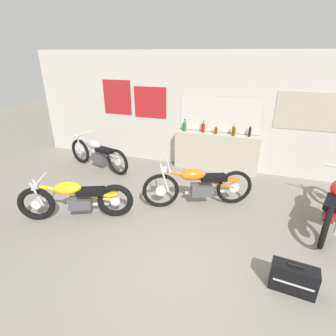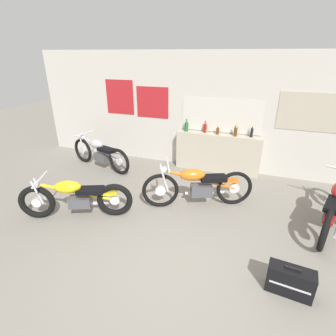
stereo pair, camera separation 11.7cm
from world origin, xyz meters
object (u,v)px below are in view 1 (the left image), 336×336
object	(u,v)px
bottle_leftmost	(185,126)
motorcycle_red	(334,202)
motorcycle_silver	(98,153)
motorcycle_yellow	(76,199)
bottle_rightmost	(250,131)
motorcycle_orange	(198,185)
bottle_right_center	(234,130)
bottle_left_center	(203,127)
bottle_center	(216,130)
hard_case_black	(293,278)

from	to	relation	value
bottle_leftmost	motorcycle_red	xyz separation A→B (m)	(3.07, -1.60, -0.66)
bottle_leftmost	motorcycle_silver	world-z (taller)	bottle_leftmost
motorcycle_silver	motorcycle_yellow	bearing A→B (deg)	-67.53
bottle_rightmost	motorcycle_orange	distance (m)	2.06
bottle_right_center	bottle_left_center	bearing A→B (deg)	174.85
bottle_left_center	motorcycle_red	world-z (taller)	bottle_left_center
bottle_left_center	bottle_right_center	world-z (taller)	bottle_right_center
motorcycle_yellow	bottle_right_center	bearing A→B (deg)	50.30
motorcycle_red	bottle_left_center	bearing A→B (deg)	147.64
bottle_leftmost	motorcycle_orange	distance (m)	2.02
bottle_left_center	bottle_right_center	bearing A→B (deg)	-5.15
bottle_center	motorcycle_red	xyz separation A→B (m)	(2.30, -1.61, -0.62)
bottle_center	bottle_rightmost	xyz separation A→B (m)	(0.77, 0.03, 0.03)
bottle_rightmost	motorcycle_yellow	distance (m)	4.04
motorcycle_orange	bottle_rightmost	bearing A→B (deg)	66.33
hard_case_black	motorcycle_red	bearing A→B (deg)	66.62
motorcycle_orange	bottle_center	bearing A→B (deg)	89.48
bottle_rightmost	bottle_leftmost	bearing A→B (deg)	-178.64
bottle_center	bottle_right_center	world-z (taller)	bottle_right_center
bottle_leftmost	bottle_left_center	xyz separation A→B (m)	(0.45, 0.05, -0.01)
bottle_leftmost	motorcycle_silver	distance (m)	2.28
bottle_right_center	bottle_rightmost	size ratio (longest dim) A/B	1.04
bottle_left_center	motorcycle_silver	world-z (taller)	bottle_left_center
bottle_rightmost	motorcycle_red	world-z (taller)	bottle_rightmost
motorcycle_orange	motorcycle_silver	xyz separation A→B (m)	(-2.78, 0.94, -0.03)
motorcycle_yellow	motorcycle_red	bearing A→B (deg)	16.49
motorcycle_red	hard_case_black	distance (m)	1.93
motorcycle_yellow	hard_case_black	distance (m)	3.53
bottle_left_center	bottle_rightmost	world-z (taller)	bottle_left_center
bottle_center	bottle_right_center	size ratio (longest dim) A/B	0.71
motorcycle_red	motorcycle_yellow	xyz separation A→B (m)	(-4.25, -1.26, -0.03)
bottle_leftmost	motorcycle_red	world-z (taller)	bottle_leftmost
bottle_right_center	motorcycle_orange	bearing A→B (deg)	-103.84
bottle_rightmost	motorcycle_silver	world-z (taller)	bottle_rightmost
bottle_left_center	bottle_right_center	distance (m)	0.74
bottle_rightmost	motorcycle_red	distance (m)	2.34
bottle_center	bottle_leftmost	bearing A→B (deg)	-179.83
motorcycle_red	hard_case_black	world-z (taller)	motorcycle_red
motorcycle_orange	bottle_right_center	bearing A→B (deg)	76.16
motorcycle_yellow	bottle_rightmost	bearing A→B (deg)	46.79
motorcycle_orange	hard_case_black	world-z (taller)	motorcycle_orange
bottle_left_center	motorcycle_yellow	world-z (taller)	bottle_left_center
hard_case_black	bottle_right_center	bearing A→B (deg)	108.59
motorcycle_silver	bottle_left_center	bearing A→B (deg)	19.36
bottle_left_center	motorcycle_red	xyz separation A→B (m)	(2.62, -1.66, -0.66)
bottle_left_center	motorcycle_yellow	distance (m)	3.41
bottle_right_center	hard_case_black	distance (m)	3.64
bottle_leftmost	bottle_rightmost	xyz separation A→B (m)	(1.55, 0.04, -0.01)
bottle_right_center	bottle_rightmost	world-z (taller)	bottle_right_center
bottle_leftmost	bottle_left_center	size ratio (longest dim) A/B	1.07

